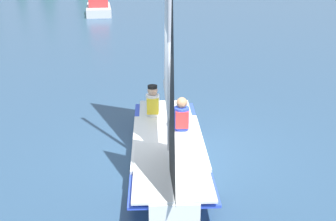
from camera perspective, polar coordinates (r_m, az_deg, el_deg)
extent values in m
plane|color=#2D4C6B|center=(8.38, 0.00, -6.90)|extent=(260.00, 260.00, 0.00)
cube|color=white|center=(8.27, 0.00, -5.43)|extent=(2.62, 2.77, 0.48)
cube|color=white|center=(6.76, 0.65, -12.02)|extent=(1.23, 1.27, 0.48)
cube|color=white|center=(9.86, -0.44, -0.93)|extent=(1.55, 1.53, 0.48)
cube|color=blue|center=(8.20, 0.00, -4.48)|extent=(3.85, 4.26, 0.05)
cube|color=silver|center=(7.06, 0.44, -7.99)|extent=(2.25, 2.35, 0.04)
cylinder|color=#B7B7BC|center=(6.89, 0.21, 14.38)|extent=(0.08, 0.08, 5.29)
cylinder|color=#B7B7BC|center=(8.49, -0.18, 1.74)|extent=(1.54, 1.84, 0.07)
pyramid|color=black|center=(6.25, 0.56, 5.01)|extent=(1.00, 1.20, 3.24)
cube|color=black|center=(10.42, -0.55, -0.12)|extent=(0.07, 0.08, 0.33)
cube|color=black|center=(8.73, 1.82, -4.03)|extent=(0.36, 0.37, 0.45)
cylinder|color=blue|center=(8.54, 1.86, -1.14)|extent=(0.42, 0.42, 0.50)
cube|color=red|center=(8.53, 1.86, -0.98)|extent=(0.42, 0.43, 0.35)
sphere|color=#A87A56|center=(8.41, 1.88, 1.06)|extent=(0.22, 0.22, 0.22)
cube|color=black|center=(9.45, -2.05, -2.01)|extent=(0.36, 0.37, 0.45)
cylinder|color=white|center=(9.27, -2.09, 0.69)|extent=(0.42, 0.42, 0.50)
cube|color=yellow|center=(9.26, -2.09, 0.84)|extent=(0.42, 0.43, 0.35)
sphere|color=tan|center=(9.15, -2.11, 2.74)|extent=(0.22, 0.22, 0.22)
cylinder|color=black|center=(9.13, -2.12, 3.23)|extent=(0.29, 0.29, 0.06)
cube|color=silver|center=(28.46, -9.37, 13.33)|extent=(3.56, 4.37, 0.50)
cube|color=red|center=(28.08, -9.44, 14.45)|extent=(1.82, 1.90, 0.70)
cube|color=black|center=(30.67, -9.40, 13.96)|extent=(0.33, 0.33, 0.60)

